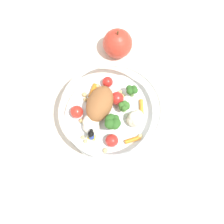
% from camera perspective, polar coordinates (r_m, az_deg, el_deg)
% --- Properties ---
extents(ground_plane, '(2.40, 2.40, 0.00)m').
position_cam_1_polar(ground_plane, '(0.72, -1.38, -1.25)').
color(ground_plane, silver).
extents(food_container, '(0.23, 0.23, 0.07)m').
position_cam_1_polar(food_container, '(0.69, -0.35, -0.00)').
color(food_container, white).
rests_on(food_container, ground_plane).
extents(loose_apple, '(0.07, 0.07, 0.08)m').
position_cam_1_polar(loose_apple, '(0.77, 1.03, 12.52)').
color(loose_apple, '#BC3828').
rests_on(loose_apple, ground_plane).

